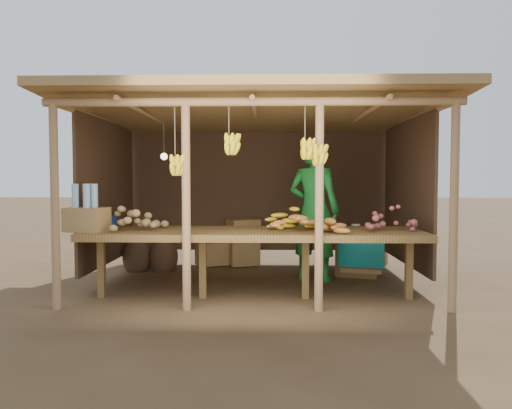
{
  "coord_description": "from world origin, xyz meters",
  "views": [
    {
      "loc": [
        0.17,
        -6.73,
        1.4
      ],
      "look_at": [
        0.0,
        0.0,
        1.05
      ],
      "focal_mm": 35.0,
      "sensor_mm": 36.0,
      "label": 1
    }
  ],
  "objects": [
    {
      "name": "tarp_crate",
      "position": [
        1.46,
        0.46,
        0.31
      ],
      "size": [
        0.77,
        0.71,
        0.76
      ],
      "color": "brown",
      "rests_on": "ground"
    },
    {
      "name": "ground",
      "position": [
        0.0,
        0.0,
        0.0
      ],
      "size": [
        60.0,
        60.0,
        0.0
      ],
      "primitive_type": "plane",
      "color": "brown",
      "rests_on": "ground"
    },
    {
      "name": "counter",
      "position": [
        0.0,
        -0.95,
        0.74
      ],
      "size": [
        3.9,
        1.05,
        0.8
      ],
      "color": "brown",
      "rests_on": "ground"
    },
    {
      "name": "stall_structure",
      "position": [
        -0.01,
        0.02,
        1.92
      ],
      "size": [
        4.7,
        3.5,
        2.43
      ],
      "color": "#A07952",
      "rests_on": "ground"
    },
    {
      "name": "potato_heap",
      "position": [
        -1.54,
        -0.96,
        0.98
      ],
      "size": [
        0.99,
        0.68,
        0.36
      ],
      "primitive_type": null,
      "rotation": [
        0.0,
        0.0,
        -0.14
      ],
      "color": "#A08252",
      "rests_on": "counter"
    },
    {
      "name": "tomato_basin",
      "position": [
        -1.9,
        -0.72,
        0.89
      ],
      "size": [
        0.42,
        0.42,
        0.22
      ],
      "rotation": [
        0.0,
        0.0,
        0.0
      ],
      "color": "navy",
      "rests_on": "counter"
    },
    {
      "name": "sweet_potato_heap",
      "position": [
        0.58,
        -1.12,
        0.98
      ],
      "size": [
        0.97,
        0.72,
        0.35
      ],
      "primitive_type": null,
      "rotation": [
        0.0,
        0.0,
        -0.25
      ],
      "color": "#AF702D",
      "rests_on": "counter"
    },
    {
      "name": "burlap_sacks",
      "position": [
        -1.62,
        0.73,
        0.26
      ],
      "size": [
        0.84,
        0.44,
        0.6
      ],
      "color": "#4C3423",
      "rests_on": "ground"
    },
    {
      "name": "vendor",
      "position": [
        0.79,
        0.1,
        0.97
      ],
      "size": [
        0.83,
        0.7,
        1.93
      ],
      "primitive_type": "imported",
      "rotation": [
        0.0,
        0.0,
        2.75
      ],
      "color": "#1B7C2E",
      "rests_on": "ground"
    },
    {
      "name": "bottle_box",
      "position": [
        -1.9,
        -1.12,
        1.01
      ],
      "size": [
        0.49,
        0.42,
        0.54
      ],
      "color": "olive",
      "rests_on": "counter"
    },
    {
      "name": "banana_pile",
      "position": [
        0.41,
        -0.76,
        0.97
      ],
      "size": [
        0.68,
        0.51,
        0.35
      ],
      "primitive_type": null,
      "rotation": [
        0.0,
        0.0,
        -0.27
      ],
      "color": "yellow",
      "rests_on": "counter"
    },
    {
      "name": "onion_heap",
      "position": [
        1.57,
        -0.98,
        0.98
      ],
      "size": [
        0.84,
        0.68,
        0.35
      ],
      "primitive_type": null,
      "rotation": [
        0.0,
        0.0,
        -0.39
      ],
      "color": "#A75151",
      "rests_on": "counter"
    },
    {
      "name": "carton_stack",
      "position": [
        -0.4,
        1.2,
        0.32
      ],
      "size": [
        1.07,
        0.51,
        0.73
      ],
      "color": "olive",
      "rests_on": "ground"
    }
  ]
}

